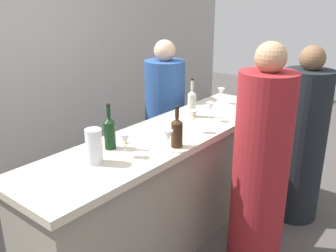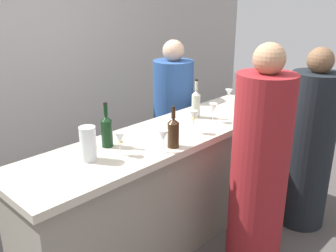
{
  "view_description": "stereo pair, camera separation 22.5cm",
  "coord_description": "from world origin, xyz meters",
  "px_view_note": "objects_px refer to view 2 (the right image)",
  "views": [
    {
      "loc": [
        -2.02,
        -1.64,
        1.9
      ],
      "look_at": [
        0.0,
        0.0,
        0.97
      ],
      "focal_mm": 40.07,
      "sensor_mm": 36.0,
      "label": 1
    },
    {
      "loc": [
        -1.87,
        -1.81,
        1.9
      ],
      "look_at": [
        0.0,
        0.0,
        0.97
      ],
      "focal_mm": 40.07,
      "sensor_mm": 36.0,
      "label": 2
    }
  ],
  "objects_px": {
    "wine_bottle_second_left_amber_brown": "(173,132)",
    "wine_glass_far_left": "(213,109)",
    "water_pitcher": "(88,144)",
    "person_right_guest": "(173,122)",
    "wine_bottle_leftmost_dark_green": "(107,130)",
    "wine_glass_near_center": "(193,118)",
    "wine_glass_near_right": "(260,94)",
    "wine_glass_far_right": "(229,94)",
    "wine_glass_far_center": "(120,140)",
    "wine_glass_near_left": "(163,137)",
    "person_center_guest": "(309,148)",
    "wine_bottle_center_clear_pale": "(196,103)",
    "person_left_guest": "(259,172)"
  },
  "relations": [
    {
      "from": "water_pitcher",
      "to": "wine_glass_far_right",
      "type": "bearing_deg",
      "value": 3.29
    },
    {
      "from": "wine_bottle_center_clear_pale",
      "to": "wine_glass_far_right",
      "type": "xyz_separation_m",
      "value": [
        0.49,
        0.02,
        -0.02
      ]
    },
    {
      "from": "water_pitcher",
      "to": "person_left_guest",
      "type": "height_order",
      "value": "person_left_guest"
    },
    {
      "from": "water_pitcher",
      "to": "person_right_guest",
      "type": "xyz_separation_m",
      "value": [
        1.41,
        0.61,
        -0.35
      ]
    },
    {
      "from": "person_right_guest",
      "to": "wine_glass_far_left",
      "type": "bearing_deg",
      "value": -44.93
    },
    {
      "from": "wine_bottle_leftmost_dark_green",
      "to": "wine_glass_near_left",
      "type": "xyz_separation_m",
      "value": [
        0.19,
        -0.34,
        -0.01
      ]
    },
    {
      "from": "wine_glass_near_left",
      "to": "wine_glass_near_right",
      "type": "height_order",
      "value": "wine_glass_near_right"
    },
    {
      "from": "wine_glass_near_right",
      "to": "wine_glass_far_right",
      "type": "distance_m",
      "value": 0.28
    },
    {
      "from": "person_left_guest",
      "to": "wine_glass_far_left",
      "type": "bearing_deg",
      "value": -35.46
    },
    {
      "from": "wine_bottle_center_clear_pale",
      "to": "wine_glass_far_center",
      "type": "height_order",
      "value": "wine_bottle_center_clear_pale"
    },
    {
      "from": "wine_glass_near_left",
      "to": "wine_glass_far_right",
      "type": "distance_m",
      "value": 1.24
    },
    {
      "from": "wine_glass_near_left",
      "to": "person_center_guest",
      "type": "height_order",
      "value": "person_center_guest"
    },
    {
      "from": "wine_bottle_leftmost_dark_green",
      "to": "wine_glass_near_center",
      "type": "height_order",
      "value": "wine_bottle_leftmost_dark_green"
    },
    {
      "from": "wine_bottle_center_clear_pale",
      "to": "person_left_guest",
      "type": "height_order",
      "value": "person_left_guest"
    },
    {
      "from": "wine_glass_near_center",
      "to": "wine_glass_far_right",
      "type": "distance_m",
      "value": 0.83
    },
    {
      "from": "wine_glass_near_center",
      "to": "person_right_guest",
      "type": "xyz_separation_m",
      "value": [
        0.6,
        0.77,
        -0.36
      ]
    },
    {
      "from": "wine_bottle_center_clear_pale",
      "to": "wine_glass_far_left",
      "type": "height_order",
      "value": "wine_bottle_center_clear_pale"
    },
    {
      "from": "wine_bottle_leftmost_dark_green",
      "to": "wine_glass_near_left",
      "type": "height_order",
      "value": "wine_bottle_leftmost_dark_green"
    },
    {
      "from": "wine_glass_far_right",
      "to": "wine_glass_near_center",
      "type": "bearing_deg",
      "value": -162.7
    },
    {
      "from": "wine_bottle_second_left_amber_brown",
      "to": "wine_glass_far_right",
      "type": "bearing_deg",
      "value": 16.55
    },
    {
      "from": "water_pitcher",
      "to": "wine_glass_near_right",
      "type": "bearing_deg",
      "value": -3.89
    },
    {
      "from": "wine_glass_near_right",
      "to": "wine_glass_far_center",
      "type": "xyz_separation_m",
      "value": [
        -1.6,
        0.04,
        -0.0
      ]
    },
    {
      "from": "wine_bottle_leftmost_dark_green",
      "to": "wine_glass_far_left",
      "type": "relative_size",
      "value": 1.97
    },
    {
      "from": "wine_bottle_leftmost_dark_green",
      "to": "wine_bottle_second_left_amber_brown",
      "type": "height_order",
      "value": "wine_bottle_leftmost_dark_green"
    },
    {
      "from": "wine_bottle_second_left_amber_brown",
      "to": "wine_glass_far_right",
      "type": "distance_m",
      "value": 1.13
    },
    {
      "from": "wine_bottle_center_clear_pale",
      "to": "wine_glass_near_left",
      "type": "distance_m",
      "value": 0.77
    },
    {
      "from": "wine_glass_near_left",
      "to": "person_left_guest",
      "type": "xyz_separation_m",
      "value": [
        0.5,
        -0.43,
        -0.29
      ]
    },
    {
      "from": "wine_glass_far_center",
      "to": "wine_bottle_second_left_amber_brown",
      "type": "bearing_deg",
      "value": -24.43
    },
    {
      "from": "wine_bottle_second_left_amber_brown",
      "to": "wine_glass_far_left",
      "type": "height_order",
      "value": "wine_bottle_second_left_amber_brown"
    },
    {
      "from": "wine_glass_far_left",
      "to": "wine_glass_far_right",
      "type": "relative_size",
      "value": 1.07
    },
    {
      "from": "wine_glass_far_right",
      "to": "water_pitcher",
      "type": "bearing_deg",
      "value": -176.71
    },
    {
      "from": "wine_glass_near_right",
      "to": "person_center_guest",
      "type": "distance_m",
      "value": 0.66
    },
    {
      "from": "person_right_guest",
      "to": "wine_glass_far_center",
      "type": "bearing_deg",
      "value": -82.55
    },
    {
      "from": "wine_glass_far_left",
      "to": "person_left_guest",
      "type": "xyz_separation_m",
      "value": [
        -0.2,
        -0.56,
        -0.29
      ]
    },
    {
      "from": "wine_bottle_second_left_amber_brown",
      "to": "water_pitcher",
      "type": "relative_size",
      "value": 1.31
    },
    {
      "from": "wine_bottle_leftmost_dark_green",
      "to": "person_right_guest",
      "type": "xyz_separation_m",
      "value": [
        1.2,
        0.52,
        -0.36
      ]
    },
    {
      "from": "wine_bottle_second_left_amber_brown",
      "to": "wine_glass_far_left",
      "type": "bearing_deg",
      "value": 11.82
    },
    {
      "from": "wine_bottle_center_clear_pale",
      "to": "wine_glass_far_left",
      "type": "xyz_separation_m",
      "value": [
        0.0,
        -0.18,
        -0.01
      ]
    },
    {
      "from": "wine_glass_near_right",
      "to": "wine_glass_far_center",
      "type": "bearing_deg",
      "value": 178.52
    },
    {
      "from": "wine_bottle_leftmost_dark_green",
      "to": "water_pitcher",
      "type": "bearing_deg",
      "value": -156.06
    },
    {
      "from": "wine_glass_far_right",
      "to": "person_center_guest",
      "type": "xyz_separation_m",
      "value": [
        0.07,
        -0.77,
        -0.34
      ]
    },
    {
      "from": "wine_bottle_second_left_amber_brown",
      "to": "wine_glass_far_center",
      "type": "xyz_separation_m",
      "value": [
        -0.33,
        0.15,
        -0.01
      ]
    },
    {
      "from": "wine_glass_far_center",
      "to": "water_pitcher",
      "type": "distance_m",
      "value": 0.2
    },
    {
      "from": "water_pitcher",
      "to": "person_center_guest",
      "type": "bearing_deg",
      "value": -22.0
    },
    {
      "from": "wine_bottle_leftmost_dark_green",
      "to": "wine_glass_far_center",
      "type": "bearing_deg",
      "value": -100.38
    },
    {
      "from": "wine_glass_near_center",
      "to": "person_left_guest",
      "type": "distance_m",
      "value": 0.6
    },
    {
      "from": "wine_bottle_center_clear_pale",
      "to": "wine_glass_near_center",
      "type": "height_order",
      "value": "wine_bottle_center_clear_pale"
    },
    {
      "from": "wine_bottle_leftmost_dark_green",
      "to": "wine_glass_near_right",
      "type": "distance_m",
      "value": 1.58
    },
    {
      "from": "wine_glass_far_left",
      "to": "wine_glass_far_center",
      "type": "distance_m",
      "value": 0.93
    },
    {
      "from": "person_center_guest",
      "to": "wine_glass_far_right",
      "type": "bearing_deg",
      "value": -6.67
    }
  ]
}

